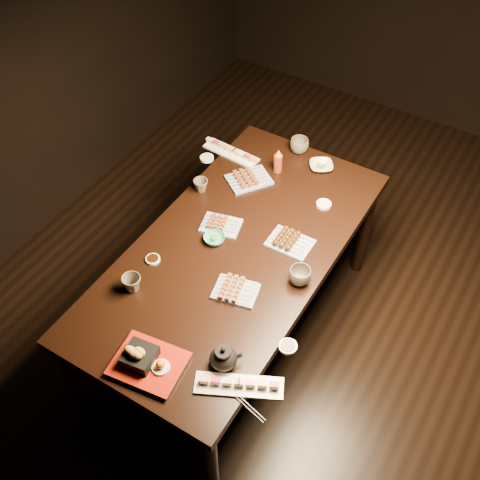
% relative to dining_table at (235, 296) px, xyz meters
% --- Properties ---
extents(ground, '(5.00, 5.00, 0.00)m').
position_rel_dining_table_xyz_m(ground, '(0.41, 0.10, -0.38)').
color(ground, black).
rests_on(ground, ground).
extents(dining_table, '(1.29, 1.96, 0.75)m').
position_rel_dining_table_xyz_m(dining_table, '(0.00, 0.00, 0.00)').
color(dining_table, black).
rests_on(dining_table, ground).
extents(sushi_platter_near, '(0.37, 0.25, 0.04)m').
position_rel_dining_table_xyz_m(sushi_platter_near, '(0.41, -0.63, 0.40)').
color(sushi_platter_near, white).
rests_on(sushi_platter_near, dining_table).
extents(sushi_platter_far, '(0.34, 0.12, 0.04)m').
position_rel_dining_table_xyz_m(sushi_platter_far, '(-0.40, 0.61, 0.40)').
color(sushi_platter_far, white).
rests_on(sushi_platter_far, dining_table).
extents(yakitori_plate_center, '(0.23, 0.19, 0.05)m').
position_rel_dining_table_xyz_m(yakitori_plate_center, '(-0.14, 0.10, 0.40)').
color(yakitori_plate_center, '#828EB6').
rests_on(yakitori_plate_center, dining_table).
extents(yakitori_plate_right, '(0.23, 0.19, 0.05)m').
position_rel_dining_table_xyz_m(yakitori_plate_right, '(0.14, -0.22, 0.40)').
color(yakitori_plate_right, '#828EB6').
rests_on(yakitori_plate_right, dining_table).
extents(yakitori_plate_left, '(0.27, 0.28, 0.06)m').
position_rel_dining_table_xyz_m(yakitori_plate_left, '(-0.20, 0.47, 0.40)').
color(yakitori_plate_left, '#828EB6').
rests_on(yakitori_plate_left, dining_table).
extents(tsukune_plate, '(0.22, 0.16, 0.05)m').
position_rel_dining_table_xyz_m(tsukune_plate, '(0.22, 0.17, 0.40)').
color(tsukune_plate, '#828EB6').
rests_on(tsukune_plate, dining_table).
extents(edamame_bowl_green, '(0.12, 0.12, 0.03)m').
position_rel_dining_table_xyz_m(edamame_bowl_green, '(-0.11, -0.01, 0.39)').
color(edamame_bowl_green, teal).
rests_on(edamame_bowl_green, dining_table).
extents(edamame_bowl_cream, '(0.18, 0.18, 0.03)m').
position_rel_dining_table_xyz_m(edamame_bowl_cream, '(0.09, 0.77, 0.39)').
color(edamame_bowl_cream, beige).
rests_on(edamame_bowl_cream, dining_table).
extents(tempura_tray, '(0.32, 0.27, 0.11)m').
position_rel_dining_table_xyz_m(tempura_tray, '(0.04, -0.74, 0.43)').
color(tempura_tray, black).
rests_on(tempura_tray, dining_table).
extents(teacup_near_left, '(0.11, 0.11, 0.08)m').
position_rel_dining_table_xyz_m(teacup_near_left, '(-0.27, -0.46, 0.42)').
color(teacup_near_left, '#4F473C').
rests_on(teacup_near_left, dining_table).
extents(teacup_mid_right, '(0.15, 0.15, 0.08)m').
position_rel_dining_table_xyz_m(teacup_mid_right, '(0.36, -0.02, 0.42)').
color(teacup_mid_right, '#4F473C').
rests_on(teacup_mid_right, dining_table).
extents(teacup_far_left, '(0.09, 0.09, 0.07)m').
position_rel_dining_table_xyz_m(teacup_far_left, '(-0.38, 0.27, 0.41)').
color(teacup_far_left, '#4F473C').
rests_on(teacup_far_left, dining_table).
extents(teacup_far_right, '(0.12, 0.12, 0.08)m').
position_rel_dining_table_xyz_m(teacup_far_right, '(-0.08, 0.83, 0.42)').
color(teacup_far_right, '#4F473C').
rests_on(teacup_far_right, dining_table).
extents(teapot, '(0.19, 0.19, 0.12)m').
position_rel_dining_table_xyz_m(teapot, '(0.30, -0.57, 0.43)').
color(teapot, black).
rests_on(teapot, dining_table).
extents(condiment_bottle, '(0.06, 0.06, 0.15)m').
position_rel_dining_table_xyz_m(condiment_bottle, '(-0.10, 0.62, 0.45)').
color(condiment_bottle, maroon).
rests_on(condiment_bottle, dining_table).
extents(sauce_dish_west, '(0.10, 0.10, 0.01)m').
position_rel_dining_table_xyz_m(sauce_dish_west, '(-0.30, -0.27, 0.38)').
color(sauce_dish_west, white).
rests_on(sauce_dish_west, dining_table).
extents(sauce_dish_east, '(0.11, 0.11, 0.01)m').
position_rel_dining_table_xyz_m(sauce_dish_east, '(0.24, 0.51, 0.38)').
color(sauce_dish_east, white).
rests_on(sauce_dish_east, dining_table).
extents(sauce_dish_se, '(0.10, 0.10, 0.01)m').
position_rel_dining_table_xyz_m(sauce_dish_se, '(0.49, -0.36, 0.38)').
color(sauce_dish_se, white).
rests_on(sauce_dish_se, dining_table).
extents(sauce_dish_nw, '(0.09, 0.09, 0.01)m').
position_rel_dining_table_xyz_m(sauce_dish_nw, '(-0.50, 0.50, 0.38)').
color(sauce_dish_nw, white).
rests_on(sauce_dish_nw, dining_table).
extents(chopsticks_near, '(0.20, 0.14, 0.01)m').
position_rel_dining_table_xyz_m(chopsticks_near, '(-0.00, -0.79, 0.38)').
color(chopsticks_near, black).
rests_on(chopsticks_near, dining_table).
extents(chopsticks_se, '(0.24, 0.08, 0.01)m').
position_rel_dining_table_xyz_m(chopsticks_se, '(0.46, -0.68, 0.38)').
color(chopsticks_se, black).
rests_on(chopsticks_se, dining_table).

